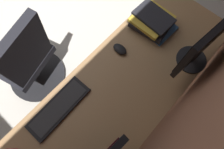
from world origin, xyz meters
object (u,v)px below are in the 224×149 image
object	(u,v)px
monitor_secondary	(209,40)
mouse_main	(120,49)
book_stack_near	(152,21)
office_chair	(27,62)
keyboard_main	(59,108)

from	to	relation	value
monitor_secondary	mouse_main	distance (m)	0.54
mouse_main	book_stack_near	distance (m)	0.30
office_chair	monitor_secondary	bearing A→B (deg)	127.32
keyboard_main	office_chair	world-z (taller)	office_chair
book_stack_near	office_chair	world-z (taller)	office_chair
monitor_secondary	book_stack_near	distance (m)	0.42
mouse_main	book_stack_near	world-z (taller)	book_stack_near
monitor_secondary	mouse_main	size ratio (longest dim) A/B	4.61
book_stack_near	monitor_secondary	bearing A→B (deg)	84.34
monitor_secondary	office_chair	world-z (taller)	monitor_secondary
keyboard_main	office_chair	size ratio (longest dim) A/B	0.44
mouse_main	office_chair	bearing A→B (deg)	-50.30
monitor_secondary	office_chair	bearing A→B (deg)	-52.68
office_chair	keyboard_main	bearing A→B (deg)	83.58
mouse_main	office_chair	distance (m)	0.81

